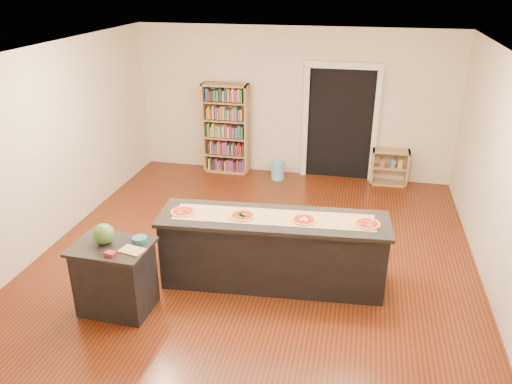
% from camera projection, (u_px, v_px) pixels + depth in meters
% --- Properties ---
extents(room, '(6.00, 7.00, 2.80)m').
position_uv_depth(room, '(253.00, 169.00, 6.28)').
color(room, beige).
rests_on(room, ground).
extents(doorway, '(1.40, 0.09, 2.21)m').
position_uv_depth(doorway, '(340.00, 117.00, 9.28)').
color(doorway, black).
rests_on(doorway, room).
extents(kitchen_island, '(2.83, 0.77, 0.93)m').
position_uv_depth(kitchen_island, '(273.00, 250.00, 6.27)').
color(kitchen_island, black).
rests_on(kitchen_island, ground).
extents(side_counter, '(0.87, 0.64, 0.86)m').
position_uv_depth(side_counter, '(115.00, 277.00, 5.78)').
color(side_counter, black).
rests_on(side_counter, ground).
extents(bookshelf, '(0.88, 0.31, 1.76)m').
position_uv_depth(bookshelf, '(226.00, 129.00, 9.68)').
color(bookshelf, '#AA8552').
rests_on(bookshelf, ground).
extents(low_shelf, '(0.67, 0.29, 0.67)m').
position_uv_depth(low_shelf, '(390.00, 167.00, 9.30)').
color(low_shelf, '#AA8552').
rests_on(low_shelf, ground).
extents(waste_bin, '(0.25, 0.25, 0.37)m').
position_uv_depth(waste_bin, '(278.00, 170.00, 9.58)').
color(waste_bin, '#64B9DF').
rests_on(waste_bin, ground).
extents(kraft_paper, '(2.48, 0.63, 0.00)m').
position_uv_depth(kraft_paper, '(273.00, 217.00, 6.09)').
color(kraft_paper, '#AD7E59').
rests_on(kraft_paper, kitchen_island).
extents(watermelon, '(0.24, 0.24, 0.24)m').
position_uv_depth(watermelon, '(104.00, 234.00, 5.60)').
color(watermelon, '#144214').
rests_on(watermelon, side_counter).
extents(cutting_board, '(0.30, 0.23, 0.02)m').
position_uv_depth(cutting_board, '(132.00, 251.00, 5.48)').
color(cutting_board, tan).
rests_on(cutting_board, side_counter).
extents(package_red, '(0.13, 0.10, 0.04)m').
position_uv_depth(package_red, '(110.00, 254.00, 5.40)').
color(package_red, maroon).
rests_on(package_red, side_counter).
extents(package_teal, '(0.17, 0.17, 0.06)m').
position_uv_depth(package_teal, '(140.00, 240.00, 5.66)').
color(package_teal, '#195966').
rests_on(package_teal, side_counter).
extents(pizza_a, '(0.29, 0.29, 0.02)m').
position_uv_depth(pizza_a, '(183.00, 212.00, 6.21)').
color(pizza_a, '#B98647').
rests_on(pizza_a, kitchen_island).
extents(pizza_b, '(0.32, 0.32, 0.02)m').
position_uv_depth(pizza_b, '(242.00, 216.00, 6.10)').
color(pizza_b, '#B98647').
rests_on(pizza_b, kitchen_island).
extents(pizza_c, '(0.31, 0.31, 0.02)m').
position_uv_depth(pizza_c, '(304.00, 220.00, 6.00)').
color(pizza_c, '#B98647').
rests_on(pizza_c, kitchen_island).
extents(pizza_d, '(0.29, 0.29, 0.02)m').
position_uv_depth(pizza_d, '(367.00, 224.00, 5.91)').
color(pizza_d, '#B98647').
rests_on(pizza_d, kitchen_island).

